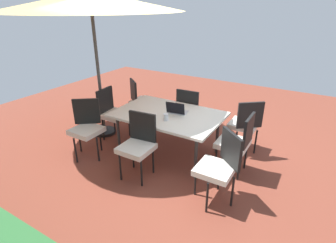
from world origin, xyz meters
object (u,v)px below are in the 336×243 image
chair_south (190,110)px  cup (166,117)px  chair_northeast (87,126)px  chair_west (237,141)px  chair_north (138,143)px  laptop (177,111)px  chair_southeast (141,99)px  chair_east (112,111)px  patio_umbrella (91,2)px  chair_northwest (220,165)px  dining_table (168,116)px  chair_southwest (245,123)px

chair_south → cup: (-0.09, 1.05, 0.25)m
chair_south → cup: size_ratio=8.92×
chair_northeast → chair_west: (-2.34, -0.77, 0.00)m
chair_north → laptop: size_ratio=2.79×
chair_southeast → chair_north: bearing=164.1°
chair_east → chair_north: bearing=-127.4°
patio_umbrella → chair_east: (-0.30, 0.04, -1.90)m
cup → chair_east: bearing=-9.6°
chair_east → chair_northwest: same height
dining_table → patio_umbrella: patio_umbrella is taller
dining_table → chair_west: (-1.20, -0.02, -0.15)m
chair_west → chair_north: bearing=-57.0°
laptop → chair_west: bearing=168.8°
cup → chair_south: bearing=-85.2°
chair_southeast → chair_northwest: (-2.34, 1.51, 0.00)m
chair_west → chair_southeast: bearing=-108.3°
chair_south → chair_northwest: size_ratio=1.00×
dining_table → laptop: (-0.12, -0.08, 0.10)m
patio_umbrella → chair_north: bearing=151.6°
chair_southwest → chair_west: bearing=57.6°
chair_north → chair_east: 1.39m
patio_umbrella → chair_north: patio_umbrella is taller
patio_umbrella → chair_southwest: 3.33m
chair_southeast → chair_northwest: same height
chair_southeast → laptop: size_ratio=2.79×
dining_table → patio_umbrella: 2.31m
chair_northeast → chair_southeast: bearing=53.0°
chair_northeast → cup: (-1.26, -0.49, 0.25)m
dining_table → chair_southwest: (-1.12, -0.73, -0.15)m
chair_northeast → chair_north: 1.10m
chair_southwest → chair_southeast: (2.26, -0.06, 0.00)m
chair_north → cup: chair_north is taller
patio_umbrella → chair_east: patio_umbrella is taller
chair_east → chair_southwest: bearing=-76.3°
chair_northwest → cup: size_ratio=8.92×
chair_west → chair_northwest: bearing=0.1°
chair_east → laptop: chair_east is taller
chair_northeast → chair_northwest: bearing=-36.3°
chair_northwest → patio_umbrella: bearing=-154.2°
chair_west → chair_northwest: size_ratio=1.00×
chair_northeast → chair_southeast: 1.54m
chair_southwest → chair_north: 1.91m
chair_north → chair_west: same height
chair_west → chair_northwest: 0.75m
laptop → chair_south: bearing=-90.5°
chair_southeast → laptop: chair_southeast is taller
dining_table → chair_south: 0.80m
laptop → cup: 0.34m
chair_west → chair_east: same height
chair_south → chair_northwest: bearing=124.8°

